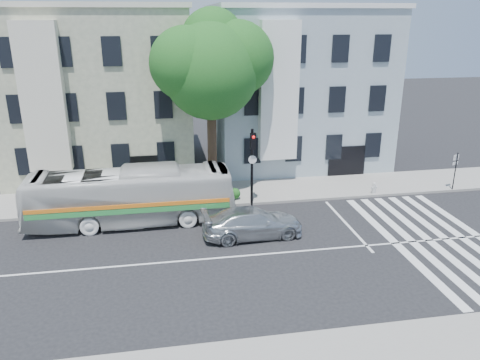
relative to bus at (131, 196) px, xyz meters
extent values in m
plane|color=black|center=(4.78, -4.67, -1.52)|extent=(120.00, 120.00, 0.00)
cube|color=gray|center=(4.78, 3.33, -1.44)|extent=(80.00, 4.00, 0.15)
cube|color=gray|center=(-2.22, 10.33, 3.98)|extent=(12.00, 10.00, 11.00)
cube|color=#90A0AB|center=(11.78, 10.33, 3.98)|extent=(12.00, 10.00, 11.00)
cylinder|color=#2D2116|center=(4.78, 3.83, 1.08)|extent=(0.56, 0.56, 5.20)
sphere|color=#143E15|center=(4.78, 3.83, 5.98)|extent=(5.60, 5.60, 5.60)
sphere|color=#143E15|center=(6.38, 4.23, 6.68)|extent=(4.40, 4.40, 4.40)
sphere|color=#143E15|center=(3.38, 3.53, 6.48)|extent=(4.20, 4.20, 4.20)
sphere|color=#143E15|center=(5.08, 5.03, 7.68)|extent=(3.80, 3.80, 3.80)
sphere|color=#143E15|center=(4.18, 4.43, 4.98)|extent=(3.40, 3.40, 3.40)
imported|color=silver|center=(0.00, 0.00, 0.00)|extent=(2.69, 10.94, 3.04)
imported|color=silver|center=(6.03, -2.68, -0.79)|extent=(2.31, 5.15, 1.47)
cylinder|color=black|center=(6.78, 1.38, 0.77)|extent=(0.15, 0.15, 4.58)
cube|color=black|center=(6.78, 1.13, 2.41)|extent=(0.32, 0.25, 0.93)
sphere|color=red|center=(6.78, 1.00, 2.68)|extent=(0.17, 0.17, 0.17)
cylinder|color=white|center=(6.78, 1.23, 1.32)|extent=(0.48, 0.05, 0.48)
cylinder|color=beige|center=(14.54, 1.63, -1.08)|extent=(0.23, 0.23, 0.58)
sphere|color=beige|center=(14.54, 1.63, -0.76)|extent=(0.21, 0.21, 0.21)
cylinder|color=beige|center=(14.54, 1.63, -1.00)|extent=(0.41, 0.24, 0.14)
cylinder|color=black|center=(19.78, 1.43, -0.16)|extent=(0.07, 0.07, 2.41)
cube|color=white|center=(19.78, 1.53, 0.70)|extent=(0.43, 0.17, 0.34)
cube|color=white|center=(19.78, 1.53, 0.32)|extent=(0.43, 0.17, 0.17)
camera|label=1|loc=(1.76, -23.67, 8.97)|focal=35.00mm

